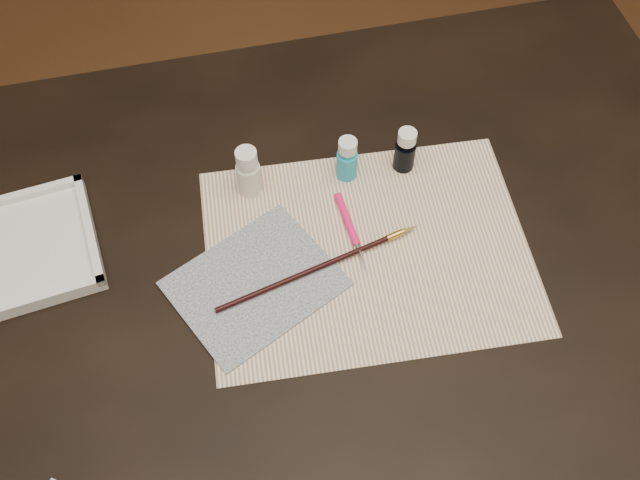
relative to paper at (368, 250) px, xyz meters
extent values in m
cube|color=#422614|center=(-0.07, 0.00, -0.76)|extent=(3.50, 3.50, 0.02)
cube|color=black|center=(-0.07, 0.00, -0.38)|extent=(1.30, 0.90, 0.75)
cube|color=white|center=(0.00, 0.00, 0.00)|extent=(0.48, 0.38, 0.00)
cube|color=#131E36|center=(-0.17, -0.02, 0.00)|extent=(0.27, 0.25, 0.00)
cylinder|color=silver|center=(-0.14, 0.14, 0.04)|extent=(0.04, 0.04, 0.09)
cylinder|color=#21A1C3|center=(0.00, 0.14, 0.04)|extent=(0.04, 0.04, 0.08)
cylinder|color=black|center=(0.09, 0.14, 0.04)|extent=(0.04, 0.04, 0.08)
cube|color=silver|center=(-0.47, 0.10, 0.01)|extent=(0.22, 0.22, 0.02)
camera|label=1|loc=(-0.19, -0.51, 0.86)|focal=40.00mm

